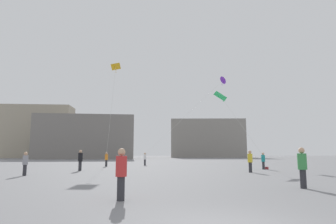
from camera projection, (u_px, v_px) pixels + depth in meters
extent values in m
cylinder|color=#2D2D33|center=(263.00, 166.00, 27.92)|extent=(0.24, 0.24, 0.73)
cylinder|color=teal|center=(263.00, 158.00, 28.02)|extent=(0.35, 0.35, 0.63)
sphere|color=tan|center=(263.00, 154.00, 28.08)|extent=(0.24, 0.24, 0.24)
cylinder|color=#2D2D33|center=(25.00, 170.00, 20.29)|extent=(0.24, 0.24, 0.75)
cylinder|color=gray|center=(25.00, 160.00, 20.38)|extent=(0.36, 0.36, 0.65)
sphere|color=tan|center=(26.00, 154.00, 20.45)|extent=(0.24, 0.24, 0.24)
cylinder|color=#2D2D33|center=(145.00, 162.00, 37.17)|extent=(0.23, 0.23, 0.72)
cylinder|color=white|center=(145.00, 157.00, 37.26)|extent=(0.34, 0.34, 0.63)
sphere|color=tan|center=(145.00, 154.00, 37.32)|extent=(0.23, 0.23, 0.23)
cylinder|color=#2D2D33|center=(121.00, 189.00, 9.74)|extent=(0.26, 0.26, 0.79)
cylinder|color=red|center=(121.00, 166.00, 9.85)|extent=(0.38, 0.38, 0.69)
sphere|color=tan|center=(122.00, 152.00, 9.91)|extent=(0.26, 0.26, 0.26)
cylinder|color=#2D2D33|center=(303.00, 179.00, 13.10)|extent=(0.27, 0.27, 0.83)
cylinder|color=#388C47|center=(302.00, 161.00, 13.21)|extent=(0.40, 0.40, 0.72)
sphere|color=tan|center=(301.00, 150.00, 13.28)|extent=(0.27, 0.27, 0.27)
cylinder|color=#2D2D33|center=(106.00, 163.00, 33.80)|extent=(0.24, 0.24, 0.75)
cylinder|color=orange|center=(106.00, 157.00, 33.89)|extent=(0.36, 0.36, 0.65)
sphere|color=tan|center=(107.00, 153.00, 33.96)|extent=(0.24, 0.24, 0.24)
cylinder|color=#2D2D33|center=(250.00, 167.00, 23.62)|extent=(0.26, 0.26, 0.80)
cylinder|color=yellow|center=(250.00, 158.00, 23.73)|extent=(0.38, 0.38, 0.70)
sphere|color=tan|center=(250.00, 152.00, 23.79)|extent=(0.26, 0.26, 0.26)
cylinder|color=#2D2D33|center=(80.00, 166.00, 25.64)|extent=(0.27, 0.27, 0.83)
cylinder|color=black|center=(80.00, 157.00, 25.74)|extent=(0.40, 0.40, 0.72)
sphere|color=tan|center=(81.00, 152.00, 25.81)|extent=(0.27, 0.27, 0.27)
cone|color=purple|center=(223.00, 80.00, 43.47)|extent=(1.08, 1.39, 1.13)
sphere|color=purple|center=(223.00, 82.00, 43.57)|extent=(0.10, 0.10, 0.10)
sphere|color=purple|center=(223.00, 83.00, 43.68)|extent=(0.10, 0.10, 0.10)
sphere|color=purple|center=(222.00, 85.00, 43.78)|extent=(0.10, 0.10, 0.10)
cylinder|color=silver|center=(187.00, 115.00, 40.38)|extent=(11.44, 4.11, 11.01)
pyramid|color=yellow|center=(116.00, 66.00, 37.85)|extent=(1.51, 1.78, 0.67)
sphere|color=yellow|center=(116.00, 68.00, 37.95)|extent=(0.10, 0.10, 0.10)
sphere|color=yellow|center=(116.00, 70.00, 38.06)|extent=(0.10, 0.10, 0.10)
sphere|color=yellow|center=(116.00, 72.00, 38.17)|extent=(0.10, 0.10, 0.10)
cylinder|color=silver|center=(111.00, 108.00, 35.88)|extent=(0.52, 2.37, 11.32)
pyramid|color=green|center=(221.00, 96.00, 31.64)|extent=(1.84, 1.75, 0.96)
sphere|color=green|center=(221.00, 98.00, 31.50)|extent=(0.10, 0.10, 0.10)
sphere|color=green|center=(222.00, 100.00, 31.35)|extent=(0.10, 0.10, 0.10)
sphere|color=green|center=(223.00, 101.00, 31.19)|extent=(0.10, 0.10, 0.10)
cylinder|color=silver|center=(241.00, 124.00, 29.85)|extent=(3.30, 2.95, 6.36)
cube|color=#A39984|center=(37.00, 132.00, 90.17)|extent=(20.83, 9.36, 15.90)
cube|color=gray|center=(87.00, 137.00, 77.85)|extent=(25.62, 13.88, 11.20)
cube|color=gray|center=(206.00, 139.00, 100.13)|extent=(24.97, 15.18, 12.51)
cube|color=maroon|center=(267.00, 168.00, 28.01)|extent=(0.25, 0.35, 0.24)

